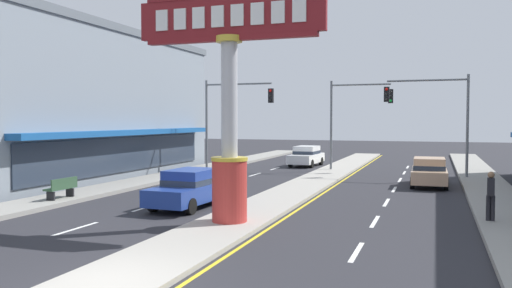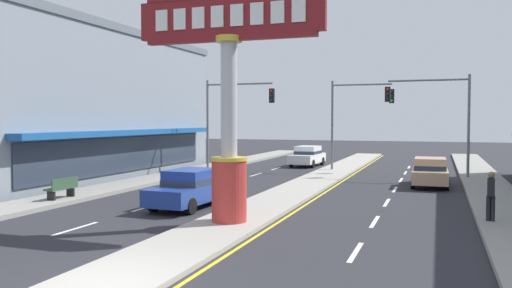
% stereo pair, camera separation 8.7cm
% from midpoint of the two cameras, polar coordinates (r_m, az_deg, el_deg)
% --- Properties ---
extents(median_strip, '(2.43, 52.00, 0.14)m').
position_cam_midpoint_polar(median_strip, '(27.97, 5.84, -4.45)').
color(median_strip, '#A39E93').
rests_on(median_strip, ground).
extents(sidewalk_left, '(2.35, 60.00, 0.18)m').
position_cam_midpoint_polar(sidewalk_left, '(29.60, -12.34, -4.07)').
color(sidewalk_left, gray).
rests_on(sidewalk_left, ground).
extents(sidewalk_right, '(2.35, 60.00, 0.18)m').
position_cam_midpoint_polar(sidewalk_right, '(25.34, 24.97, -5.38)').
color(sidewalk_right, gray).
rests_on(sidewalk_right, ground).
extents(lane_markings, '(9.17, 52.00, 0.01)m').
position_cam_midpoint_polar(lane_markings, '(26.68, 5.15, -4.94)').
color(lane_markings, silver).
rests_on(lane_markings, ground).
extents(district_sign, '(6.48, 1.23, 7.57)m').
position_cam_midpoint_polar(district_sign, '(17.18, -2.85, 4.33)').
color(district_sign, '#B7332D').
rests_on(district_sign, median_strip).
extents(storefront_left, '(10.49, 22.12, 9.04)m').
position_cam_midpoint_polar(storefront_left, '(34.37, -20.49, 4.14)').
color(storefront_left, gray).
rests_on(storefront_left, ground).
extents(traffic_light_left_side, '(4.86, 0.46, 6.20)m').
position_cam_midpoint_polar(traffic_light_left_side, '(34.50, -2.65, 3.85)').
color(traffic_light_left_side, slate).
rests_on(traffic_light_left_side, ground).
extents(traffic_light_right_side, '(4.86, 0.46, 6.20)m').
position_cam_midpoint_polar(traffic_light_right_side, '(32.65, 19.36, 3.77)').
color(traffic_light_right_side, slate).
rests_on(traffic_light_right_side, ground).
extents(traffic_light_median_far, '(4.20, 0.46, 6.20)m').
position_cam_midpoint_polar(traffic_light_median_far, '(35.64, 10.82, 3.69)').
color(traffic_light_median_far, slate).
rests_on(traffic_light_median_far, ground).
extents(sedan_near_right_lane, '(1.99, 4.38, 1.53)m').
position_cam_midpoint_polar(sedan_near_right_lane, '(21.09, -7.17, -4.82)').
color(sedan_near_right_lane, navy).
rests_on(sedan_near_right_lane, ground).
extents(sedan_far_right_lane, '(2.03, 4.39, 1.53)m').
position_cam_midpoint_polar(sedan_far_right_lane, '(39.76, 5.75, -1.30)').
color(sedan_far_right_lane, white).
rests_on(sedan_far_right_lane, ground).
extents(sedan_near_left_lane, '(1.89, 4.32, 1.53)m').
position_cam_midpoint_polar(sedan_near_left_lane, '(28.95, 18.68, -2.91)').
color(sedan_near_left_lane, tan).
rests_on(sedan_near_left_lane, ground).
extents(street_bench, '(0.48, 1.60, 0.88)m').
position_cam_midpoint_polar(street_bench, '(23.63, -20.44, -4.50)').
color(street_bench, '#2D4C33').
rests_on(street_bench, sidewalk_left).
extents(pedestrian_near_kerb, '(0.28, 0.41, 1.64)m').
position_cam_midpoint_polar(pedestrian_near_kerb, '(18.89, 24.55, -4.93)').
color(pedestrian_near_kerb, black).
rests_on(pedestrian_near_kerb, sidewalk_right).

